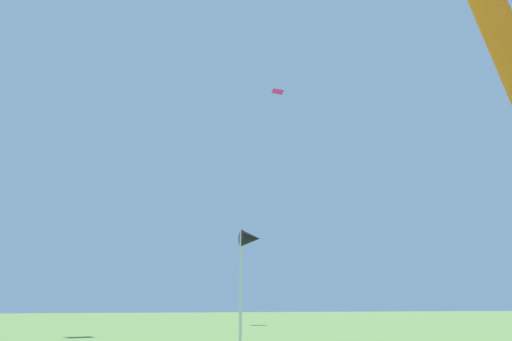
% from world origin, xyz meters
% --- Properties ---
extents(distant_kite_magenta_low_right, '(0.95, 0.95, 0.20)m').
position_xyz_m(distant_kite_magenta_low_right, '(10.40, 27.99, 13.79)').
color(distant_kite_magenta_low_right, '#DB2393').
extents(marker_flag, '(0.30, 0.24, 1.89)m').
position_xyz_m(marker_flag, '(1.18, 6.15, 1.64)').
color(marker_flag, silver).
rests_on(marker_flag, ground).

